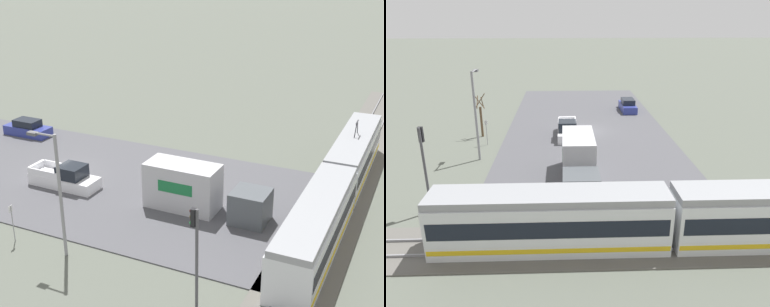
% 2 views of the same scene
% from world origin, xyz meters
% --- Properties ---
extents(ground_plane, '(320.00, 320.00, 0.00)m').
position_xyz_m(ground_plane, '(0.00, 0.00, 0.00)').
color(ground_plane, '#565B51').
extents(road_surface, '(17.14, 44.57, 0.08)m').
position_xyz_m(road_surface, '(0.00, 0.00, 0.04)').
color(road_surface, '#4C4C51').
rests_on(road_surface, ground).
extents(rail_bed, '(74.62, 4.40, 0.22)m').
position_xyz_m(rail_bed, '(0.00, 21.50, 0.05)').
color(rail_bed, '#5B5954').
rests_on(rail_bed, ground).
extents(light_rail_tram, '(25.79, 2.62, 4.42)m').
position_xyz_m(light_rail_tram, '(-3.27, 21.50, 1.68)').
color(light_rail_tram, silver).
rests_on(light_rail_tram, ground).
extents(box_truck, '(2.45, 8.82, 3.27)m').
position_xyz_m(box_truck, '(1.36, 12.93, 1.59)').
color(box_truck, '#4C5156').
rests_on(box_truck, ground).
extents(pickup_truck, '(1.94, 5.58, 1.85)m').
position_xyz_m(pickup_truck, '(2.11, 2.07, 0.78)').
color(pickup_truck, silver).
rests_on(pickup_truck, ground).
extents(sedan_car_0, '(1.80, 4.69, 1.57)m').
position_xyz_m(sedan_car_0, '(-5.92, -8.67, 0.73)').
color(sedan_car_0, navy).
rests_on(sedan_car_0, ground).
extents(traffic_light_pole, '(0.28, 0.47, 5.71)m').
position_xyz_m(traffic_light_pole, '(11.14, 17.23, 3.67)').
color(traffic_light_pole, '#47474C').
rests_on(traffic_light_pole, ground).
extents(street_tree, '(1.07, 0.89, 4.50)m').
position_xyz_m(street_tree, '(10.98, 1.41, 2.05)').
color(street_tree, brown).
rests_on(street_tree, ground).
extents(street_lamp_near_crossing, '(0.36, 1.95, 7.72)m').
position_xyz_m(street_lamp_near_crossing, '(9.91, 7.86, 4.48)').
color(street_lamp_near_crossing, gray).
rests_on(street_lamp_near_crossing, ground).
extents(no_parking_sign, '(0.32, 0.08, 2.48)m').
position_xyz_m(no_parking_sign, '(9.97, 4.12, 1.50)').
color(no_parking_sign, gray).
rests_on(no_parking_sign, ground).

